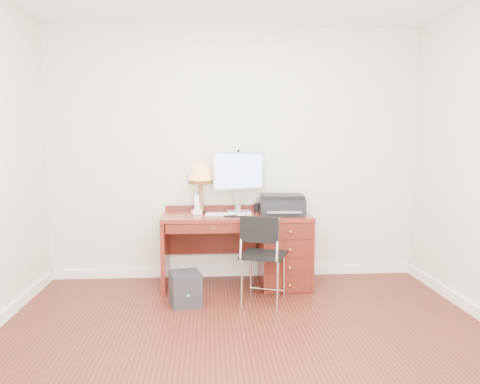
{
  "coord_description": "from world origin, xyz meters",
  "views": [
    {
      "loc": [
        -0.28,
        -3.33,
        1.51
      ],
      "look_at": [
        0.02,
        1.2,
        1.0
      ],
      "focal_mm": 35.0,
      "sensor_mm": 36.0,
      "label": 1
    }
  ],
  "objects": [
    {
      "name": "equipment_box",
      "position": [
        -0.5,
        0.84,
        0.15
      ],
      "size": [
        0.32,
        0.32,
        0.31
      ],
      "primitive_type": "cube",
      "rotation": [
        0.0,
        0.0,
        0.25
      ],
      "color": "black",
      "rests_on": "ground"
    },
    {
      "name": "printer",
      "position": [
        0.47,
        1.37,
        0.85
      ],
      "size": [
        0.46,
        0.37,
        0.2
      ],
      "rotation": [
        0.0,
        0.0,
        -0.05
      ],
      "color": "black",
      "rests_on": "desk"
    },
    {
      "name": "mouse_pad",
      "position": [
        -0.04,
        1.27,
        0.76
      ],
      "size": [
        0.19,
        0.19,
        0.04
      ],
      "color": "black",
      "rests_on": "desk"
    },
    {
      "name": "chair",
      "position": [
        0.22,
        0.84,
        0.5
      ],
      "size": [
        0.5,
        0.5,
        0.83
      ],
      "rotation": [
        0.0,
        0.0,
        -0.34
      ],
      "color": "black",
      "rests_on": "ground"
    },
    {
      "name": "phone",
      "position": [
        -0.41,
        1.44,
        0.81
      ],
      "size": [
        0.11,
        0.11,
        0.2
      ],
      "rotation": [
        0.0,
        0.0,
        0.26
      ],
      "color": "white",
      "rests_on": "desk"
    },
    {
      "name": "ground",
      "position": [
        0.0,
        0.0,
        0.0
      ],
      "size": [
        4.0,
        4.0,
        0.0
      ],
      "primitive_type": "plane",
      "color": "#40160E",
      "rests_on": "ground"
    },
    {
      "name": "desk",
      "position": [
        0.32,
        1.4,
        0.41
      ],
      "size": [
        1.5,
        0.67,
        0.75
      ],
      "color": "maroon",
      "rests_on": "ground"
    },
    {
      "name": "pen_cup",
      "position": [
        0.23,
        1.53,
        0.8
      ],
      "size": [
        0.07,
        0.07,
        0.09
      ],
      "primitive_type": "cylinder",
      "color": "black",
      "rests_on": "desk"
    },
    {
      "name": "monitor",
      "position": [
        0.03,
        1.53,
        1.15
      ],
      "size": [
        0.54,
        0.23,
        0.63
      ],
      "rotation": [
        0.0,
        0.0,
        0.24
      ],
      "color": "silver",
      "rests_on": "desk"
    },
    {
      "name": "keyboard",
      "position": [
        -0.11,
        1.34,
        0.76
      ],
      "size": [
        0.41,
        0.18,
        0.02
      ],
      "primitive_type": "cube",
      "rotation": [
        0.0,
        0.0,
        -0.19
      ],
      "color": "white",
      "rests_on": "desk"
    },
    {
      "name": "room_shell",
      "position": [
        0.0,
        0.63,
        0.05
      ],
      "size": [
        4.0,
        4.0,
        4.0
      ],
      "color": "silver",
      "rests_on": "ground"
    },
    {
      "name": "leg_lamp",
      "position": [
        -0.37,
        1.52,
        1.12
      ],
      "size": [
        0.25,
        0.25,
        0.51
      ],
      "color": "black",
      "rests_on": "desk"
    }
  ]
}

